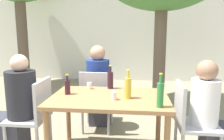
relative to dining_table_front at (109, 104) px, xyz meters
The scene contains 14 objects.
cafe_building_wall 4.32m from the dining_table_front, 90.00° to the left, with size 10.00×0.08×2.80m.
dining_table_front is the anchor object (origin of this frame).
patio_chair_0 0.90m from the dining_table_front, behind, with size 0.44×0.44×0.92m.
patio_chair_1 0.90m from the dining_table_front, ahead, with size 0.44×0.44×0.92m.
patio_chair_2 0.72m from the dining_table_front, 111.85° to the left, with size 0.44×0.44×0.92m.
person_seated_0 1.13m from the dining_table_front, behind, with size 0.57×0.35×1.21m.
person_seated_1 1.14m from the dining_table_front, ahead, with size 0.55×0.30×1.18m.
person_seated_2 0.93m from the dining_table_front, 106.54° to the left, with size 0.34×0.57×1.27m.
oil_cruet_0 0.30m from the dining_table_front, 12.36° to the right, with size 0.07×0.07×0.32m.
wine_bottle_1 0.41m from the dining_table_front, 94.31° to the left, with size 0.07×0.07×0.30m.
wine_bottle_2 0.53m from the dining_table_front, behind, with size 0.06×0.06×0.24m.
green_bottle_3 0.64m from the dining_table_front, 29.52° to the right, with size 0.07×0.07×0.33m.
drinking_glass_0 0.19m from the dining_table_front, 60.90° to the right, with size 0.06×0.06×0.09m.
drinking_glass_1 0.44m from the dining_table_front, 133.88° to the left, with size 0.06×0.06×0.08m.
Camera 1 is at (0.27, -2.35, 1.47)m, focal length 35.00 mm.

